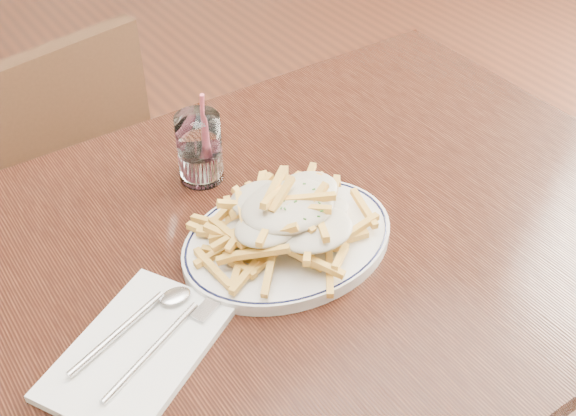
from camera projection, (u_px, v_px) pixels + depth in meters
table at (289, 281)px, 1.07m from camera, size 1.20×0.80×0.75m
chair_far at (53, 191)px, 1.54m from camera, size 0.46×0.46×0.85m
fries_plate at (288, 240)px, 1.01m from camera, size 0.37×0.34×0.02m
loaded_fries at (288, 213)px, 0.98m from camera, size 0.27×0.23×0.08m
napkin at (138, 351)px, 0.87m from camera, size 0.27×0.24×0.01m
cutlery at (134, 342)px, 0.87m from camera, size 0.21×0.15×0.01m
water_glass at (200, 152)px, 1.11m from camera, size 0.07×0.07×0.15m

